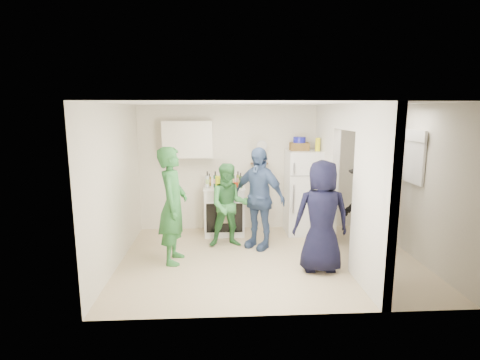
# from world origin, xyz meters

# --- Properties ---
(floor) EXTENTS (4.80, 4.80, 0.00)m
(floor) POSITION_xyz_m (0.00, 0.00, 0.00)
(floor) COLOR tan
(floor) RESTS_ON ground
(wall_back) EXTENTS (4.80, 0.00, 4.80)m
(wall_back) POSITION_xyz_m (0.00, 1.70, 1.25)
(wall_back) COLOR silver
(wall_back) RESTS_ON floor
(wall_front) EXTENTS (4.80, 0.00, 4.80)m
(wall_front) POSITION_xyz_m (0.00, -1.70, 1.25)
(wall_front) COLOR silver
(wall_front) RESTS_ON floor
(wall_left) EXTENTS (0.00, 3.40, 3.40)m
(wall_left) POSITION_xyz_m (-2.40, 0.00, 1.25)
(wall_left) COLOR silver
(wall_left) RESTS_ON floor
(wall_right) EXTENTS (0.00, 3.40, 3.40)m
(wall_right) POSITION_xyz_m (2.40, 0.00, 1.25)
(wall_right) COLOR silver
(wall_right) RESTS_ON floor
(ceiling) EXTENTS (4.80, 4.80, 0.00)m
(ceiling) POSITION_xyz_m (0.00, 0.00, 2.50)
(ceiling) COLOR white
(ceiling) RESTS_ON wall_back
(partition_pier_back) EXTENTS (0.12, 1.20, 2.50)m
(partition_pier_back) POSITION_xyz_m (1.20, 1.10, 1.25)
(partition_pier_back) COLOR silver
(partition_pier_back) RESTS_ON floor
(partition_pier_front) EXTENTS (0.12, 1.20, 2.50)m
(partition_pier_front) POSITION_xyz_m (1.20, -1.10, 1.25)
(partition_pier_front) COLOR silver
(partition_pier_front) RESTS_ON floor
(partition_header) EXTENTS (0.12, 1.00, 0.40)m
(partition_header) POSITION_xyz_m (1.20, 0.00, 2.30)
(partition_header) COLOR silver
(partition_header) RESTS_ON partition_pier_back
(stove) EXTENTS (0.79, 0.66, 0.94)m
(stove) POSITION_xyz_m (-0.71, 1.37, 0.47)
(stove) COLOR white
(stove) RESTS_ON floor
(upper_cabinet) EXTENTS (0.95, 0.34, 0.70)m
(upper_cabinet) POSITION_xyz_m (-1.40, 1.52, 1.85)
(upper_cabinet) COLOR silver
(upper_cabinet) RESTS_ON wall_back
(fridge) EXTENTS (0.67, 0.65, 1.64)m
(fridge) POSITION_xyz_m (0.84, 1.34, 0.82)
(fridge) COLOR white
(fridge) RESTS_ON floor
(wicker_basket) EXTENTS (0.35, 0.25, 0.15)m
(wicker_basket) POSITION_xyz_m (0.74, 1.39, 1.71)
(wicker_basket) COLOR brown
(wicker_basket) RESTS_ON fridge
(blue_bowl) EXTENTS (0.24, 0.24, 0.11)m
(blue_bowl) POSITION_xyz_m (0.74, 1.39, 1.84)
(blue_bowl) COLOR #151796
(blue_bowl) RESTS_ON wicker_basket
(yellow_cup_stack_top) EXTENTS (0.09, 0.09, 0.25)m
(yellow_cup_stack_top) POSITION_xyz_m (1.06, 1.24, 1.76)
(yellow_cup_stack_top) COLOR #F8F314
(yellow_cup_stack_top) RESTS_ON fridge
(wall_clock) EXTENTS (0.22, 0.02, 0.22)m
(wall_clock) POSITION_xyz_m (0.05, 1.68, 1.70)
(wall_clock) COLOR white
(wall_clock) RESTS_ON wall_back
(spice_shelf) EXTENTS (0.35, 0.08, 0.03)m
(spice_shelf) POSITION_xyz_m (0.00, 1.65, 1.35)
(spice_shelf) COLOR olive
(spice_shelf) RESTS_ON wall_back
(nook_window) EXTENTS (0.03, 0.70, 0.80)m
(nook_window) POSITION_xyz_m (2.38, 0.20, 1.65)
(nook_window) COLOR black
(nook_window) RESTS_ON wall_right
(nook_window_frame) EXTENTS (0.04, 0.76, 0.86)m
(nook_window_frame) POSITION_xyz_m (2.36, 0.20, 1.65)
(nook_window_frame) COLOR white
(nook_window_frame) RESTS_ON wall_right
(nook_valance) EXTENTS (0.04, 0.82, 0.18)m
(nook_valance) POSITION_xyz_m (2.34, 0.20, 2.00)
(nook_valance) COLOR white
(nook_valance) RESTS_ON wall_right
(yellow_cup_stack_stove) EXTENTS (0.09, 0.09, 0.25)m
(yellow_cup_stack_stove) POSITION_xyz_m (-0.83, 1.15, 1.06)
(yellow_cup_stack_stove) COLOR #ECFF15
(yellow_cup_stack_stove) RESTS_ON stove
(red_cup) EXTENTS (0.09, 0.09, 0.12)m
(red_cup) POSITION_xyz_m (-0.49, 1.17, 1.00)
(red_cup) COLOR #AA280B
(red_cup) RESTS_ON stove
(person_green_left) EXTENTS (0.49, 0.71, 1.85)m
(person_green_left) POSITION_xyz_m (-1.54, 0.01, 0.93)
(person_green_left) COLOR #2C703A
(person_green_left) RESTS_ON floor
(person_green_center) EXTENTS (0.76, 0.61, 1.49)m
(person_green_center) POSITION_xyz_m (-0.63, 0.66, 0.75)
(person_green_center) COLOR #3C893E
(person_green_center) RESTS_ON floor
(person_denim) EXTENTS (1.08, 1.00, 1.78)m
(person_denim) POSITION_xyz_m (-0.13, 0.58, 0.89)
(person_denim) COLOR #374E78
(person_denim) RESTS_ON floor
(person_navy) EXTENTS (0.84, 0.56, 1.70)m
(person_navy) POSITION_xyz_m (0.71, -0.46, 0.85)
(person_navy) COLOR black
(person_navy) RESTS_ON floor
(person_nook) EXTENTS (0.82, 1.15, 1.61)m
(person_nook) POSITION_xyz_m (1.63, 0.21, 0.80)
(person_nook) COLOR black
(person_nook) RESTS_ON floor
(bottle_a) EXTENTS (0.06, 0.06, 0.24)m
(bottle_a) POSITION_xyz_m (-1.00, 1.48, 1.06)
(bottle_a) COLOR brown
(bottle_a) RESTS_ON stove
(bottle_b) EXTENTS (0.07, 0.07, 0.32)m
(bottle_b) POSITION_xyz_m (-0.88, 1.30, 1.10)
(bottle_b) COLOR #1B5138
(bottle_b) RESTS_ON stove
(bottle_c) EXTENTS (0.08, 0.08, 0.27)m
(bottle_c) POSITION_xyz_m (-0.78, 1.53, 1.07)
(bottle_c) COLOR silver
(bottle_c) RESTS_ON stove
(bottle_d) EXTENTS (0.08, 0.08, 0.30)m
(bottle_d) POSITION_xyz_m (-0.68, 1.33, 1.09)
(bottle_d) COLOR maroon
(bottle_d) RESTS_ON stove
(bottle_e) EXTENTS (0.06, 0.06, 0.28)m
(bottle_e) POSITION_xyz_m (-0.62, 1.53, 1.08)
(bottle_e) COLOR #979AA7
(bottle_e) RESTS_ON stove
(bottle_f) EXTENTS (0.06, 0.06, 0.29)m
(bottle_f) POSITION_xyz_m (-0.53, 1.39, 1.09)
(bottle_f) COLOR #18431B
(bottle_f) RESTS_ON stove
(bottle_g) EXTENTS (0.06, 0.06, 0.28)m
(bottle_g) POSITION_xyz_m (-0.44, 1.51, 1.08)
(bottle_g) COLOR olive
(bottle_g) RESTS_ON stove
(bottle_h) EXTENTS (0.07, 0.07, 0.32)m
(bottle_h) POSITION_xyz_m (-1.03, 1.25, 1.10)
(bottle_h) COLOR silver
(bottle_h) RESTS_ON stove
(bottle_i) EXTENTS (0.07, 0.07, 0.27)m
(bottle_i) POSITION_xyz_m (-0.68, 1.47, 1.07)
(bottle_i) COLOR #54250E
(bottle_i) RESTS_ON stove
(bottle_j) EXTENTS (0.06, 0.06, 0.29)m
(bottle_j) POSITION_xyz_m (-0.40, 1.25, 1.08)
(bottle_j) COLOR #25571E
(bottle_j) RESTS_ON stove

